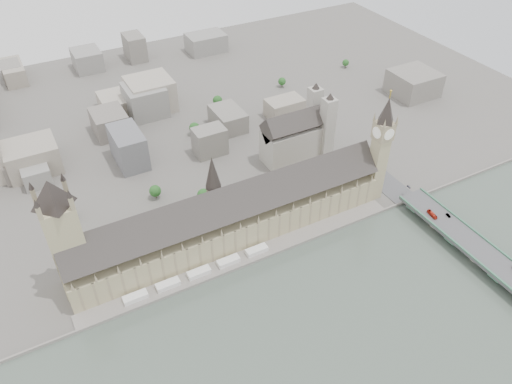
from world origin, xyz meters
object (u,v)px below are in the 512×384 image
elizabeth_tower (381,143)px  westminster_abbey (298,135)px  victoria_tower (64,233)px  westminster_bridge (472,248)px  palace_of_westminster (230,217)px  car_silver (448,215)px  car_approach (409,187)px  red_bus_north (432,214)px

elizabeth_tower → westminster_abbey: bearing=107.3°
victoria_tower → westminster_bridge: 309.91m
palace_of_westminster → car_silver: bearing=-23.5°
victoria_tower → car_approach: size_ratio=23.11×
westminster_bridge → westminster_abbey: size_ratio=4.78×
car_silver → westminster_abbey: bearing=120.1°
westminster_bridge → car_silver: 34.98m
elizabeth_tower → westminster_bridge: bearing=-75.9°
westminster_abbey → red_bus_north: size_ratio=6.10×
westminster_bridge → red_bus_north: size_ratio=29.15×
elizabeth_tower → victoria_tower: 260.64m
car_silver → red_bus_north: bearing=158.7°
westminster_bridge → red_bus_north: red_bus_north is taller
car_silver → car_approach: bearing=102.1°
westminster_bridge → victoria_tower: bearing=158.2°
car_approach → victoria_tower: bearing=169.4°
elizabeth_tower → westminster_bridge: 111.81m
elizabeth_tower → car_approach: 57.19m
victoria_tower → red_bus_north: size_ratio=8.97×
westminster_bridge → car_approach: car_approach is taller
palace_of_westminster → westminster_bridge: 195.05m
westminster_abbey → victoria_tower: bearing=-163.5°
elizabeth_tower → victoria_tower: (-260.00, 18.00, -2.88)m
victoria_tower → car_silver: 304.57m
westminster_bridge → red_bus_north: (-5.18, 40.68, 6.68)m
red_bus_north → westminster_abbey: bearing=115.4°
westminster_bridge → car_silver: bearing=78.9°
elizabeth_tower → car_approach: bearing=-29.6°
car_silver → car_approach: 45.80m
palace_of_westminster → red_bus_north: 170.70m
palace_of_westminster → car_approach: size_ratio=61.25×
westminster_bridge → car_silver: car_silver is taller
westminster_bridge → westminster_abbey: bearing=105.6°
elizabeth_tower → car_silver: elizabeth_tower is taller
car_silver → victoria_tower: bearing=173.5°
palace_of_westminster → red_bus_north: palace_of_westminster is taller
red_bus_north → palace_of_westminster: bearing=164.5°
car_approach → westminster_abbey: bearing=114.3°
palace_of_westminster → car_approach: (166.07, -27.65, -11.83)m
westminster_bridge → car_approach: (4.07, 79.55, 5.75)m
elizabeth_tower → car_silver: size_ratio=21.86×
car_approach → elizabeth_tower: bearing=146.6°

